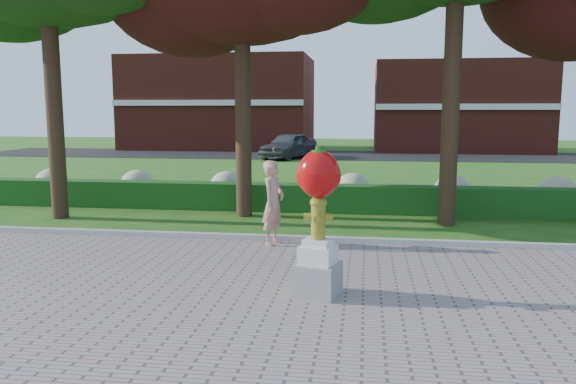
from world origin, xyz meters
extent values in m
plane|color=#205916|center=(0.00, 0.00, 0.00)|extent=(100.00, 100.00, 0.00)
cube|color=#ADADA5|center=(0.00, 3.00, 0.07)|extent=(40.00, 0.18, 0.15)
cube|color=#124113|center=(0.00, 7.00, 0.40)|extent=(24.00, 0.70, 0.80)
ellipsoid|color=tan|center=(-9.00, 8.00, 0.55)|extent=(1.10, 1.10, 0.99)
ellipsoid|color=tan|center=(-6.00, 8.00, 0.55)|extent=(1.10, 1.10, 0.99)
ellipsoid|color=tan|center=(-3.00, 8.00, 0.55)|extent=(1.10, 1.10, 0.99)
ellipsoid|color=tan|center=(1.00, 8.00, 0.55)|extent=(1.10, 1.10, 0.99)
ellipsoid|color=tan|center=(4.00, 8.00, 0.55)|extent=(1.10, 1.10, 0.99)
ellipsoid|color=tan|center=(7.00, 8.00, 0.55)|extent=(1.10, 1.10, 0.99)
cube|color=black|center=(0.00, 28.00, 0.01)|extent=(50.00, 8.00, 0.02)
cube|color=maroon|center=(-10.00, 34.00, 3.50)|extent=(14.00, 8.00, 7.00)
cube|color=maroon|center=(8.00, 34.00, 3.20)|extent=(12.00, 8.00, 6.40)
cylinder|color=black|center=(-7.00, 5.00, 3.36)|extent=(0.44, 0.44, 6.72)
cylinder|color=black|center=(-2.00, 6.00, 3.08)|extent=(0.44, 0.44, 6.16)
cylinder|color=black|center=(3.50, 5.50, 3.64)|extent=(0.44, 0.44, 7.28)
cube|color=gray|center=(0.67, -0.69, 0.30)|extent=(0.78, 0.78, 0.52)
cube|color=silver|center=(0.67, -0.69, 0.71)|extent=(0.63, 0.63, 0.29)
cube|color=silver|center=(0.67, -0.69, 0.90)|extent=(0.51, 0.51, 0.10)
cylinder|color=olive|center=(0.67, -0.69, 1.25)|extent=(0.23, 0.23, 0.58)
ellipsoid|color=olive|center=(0.67, -0.69, 1.54)|extent=(0.27, 0.27, 0.19)
cylinder|color=olive|center=(0.50, -0.69, 1.31)|extent=(0.12, 0.11, 0.11)
cylinder|color=olive|center=(0.83, -0.69, 1.31)|extent=(0.12, 0.11, 0.11)
cylinder|color=olive|center=(0.67, -0.85, 1.31)|extent=(0.12, 0.12, 0.12)
cylinder|color=olive|center=(0.67, -0.69, 1.62)|extent=(0.08, 0.08, 0.05)
ellipsoid|color=#B70B09|center=(0.67, -0.69, 1.99)|extent=(0.65, 0.58, 0.76)
ellipsoid|color=#B70B09|center=(0.48, -0.69, 1.97)|extent=(0.32, 0.32, 0.48)
ellipsoid|color=#B70B09|center=(0.85, -0.69, 1.97)|extent=(0.32, 0.32, 0.48)
cylinder|color=#225613|center=(0.67, -0.69, 2.36)|extent=(0.10, 0.10, 0.12)
ellipsoid|color=#225613|center=(0.67, -0.69, 2.33)|extent=(0.25, 0.25, 0.08)
imported|color=tan|center=(-0.60, 2.60, 0.96)|extent=(0.61, 0.77, 1.85)
imported|color=#414449|center=(-3.35, 25.00, 0.82)|extent=(3.56, 5.07, 1.60)
camera|label=1|loc=(1.39, -9.32, 2.97)|focal=35.00mm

